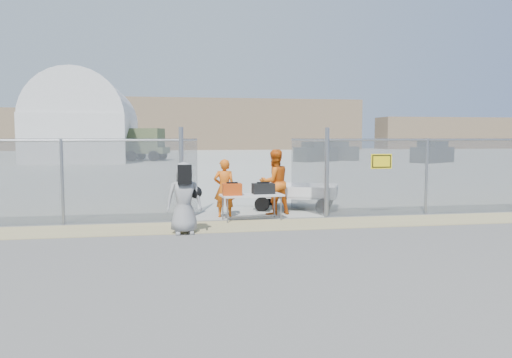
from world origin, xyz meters
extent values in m
plane|color=#515151|center=(0.00, 0.00, 0.00)|extent=(160.00, 160.00, 0.00)
cube|color=#A2A398|center=(0.00, 42.00, 0.01)|extent=(160.00, 80.00, 0.01)
cube|color=tan|center=(0.00, 1.00, 0.01)|extent=(44.00, 1.60, 0.01)
cube|color=#C33F0E|center=(-0.69, 1.71, 0.86)|extent=(0.50, 0.34, 0.31)
cube|color=black|center=(0.18, 1.92, 0.84)|extent=(0.60, 0.38, 0.28)
imported|color=#DA5C10|center=(-0.81, 2.45, 0.81)|extent=(0.65, 0.47, 1.63)
imported|color=#DA5C10|center=(0.65, 2.67, 0.94)|extent=(1.09, 0.95, 1.88)
imported|color=gray|center=(-1.99, 0.27, 0.83)|extent=(0.85, 0.58, 1.67)
camera|label=1|loc=(-2.34, -11.26, 2.23)|focal=35.00mm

